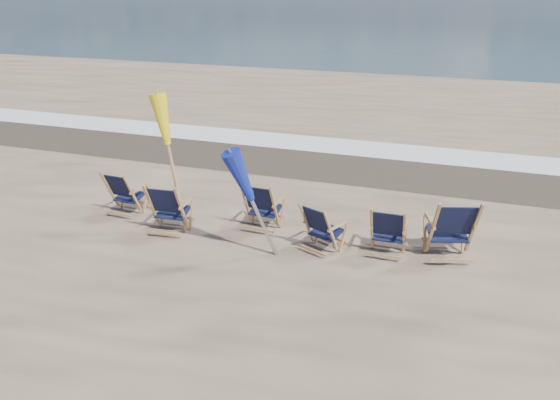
% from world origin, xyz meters
% --- Properties ---
extents(surf_foam, '(200.00, 1.40, 0.01)m').
position_xyz_m(surf_foam, '(0.00, 8.30, 0.00)').
color(surf_foam, silver).
rests_on(surf_foam, ground).
extents(wet_sand_strip, '(200.00, 2.60, 0.00)m').
position_xyz_m(wet_sand_strip, '(0.00, 6.80, 0.00)').
color(wet_sand_strip, '#42362A').
rests_on(wet_sand_strip, ground).
extents(beach_chair_0, '(0.63, 0.70, 0.91)m').
position_xyz_m(beach_chair_0, '(-2.96, 2.57, 0.46)').
color(beach_chair_0, black).
rests_on(beach_chair_0, ground).
extents(beach_chair_1, '(0.69, 0.76, 0.98)m').
position_xyz_m(beach_chair_1, '(-1.74, 2.16, 0.49)').
color(beach_chair_1, black).
rests_on(beach_chair_1, ground).
extents(beach_chair_2, '(0.64, 0.71, 0.95)m').
position_xyz_m(beach_chair_2, '(-0.29, 2.76, 0.48)').
color(beach_chair_2, black).
rests_on(beach_chair_2, ground).
extents(beach_chair_3, '(0.77, 0.81, 0.88)m').
position_xyz_m(beach_chair_3, '(0.83, 2.22, 0.44)').
color(beach_chair_3, black).
rests_on(beach_chair_3, ground).
extents(beach_chair_4, '(0.58, 0.65, 0.90)m').
position_xyz_m(beach_chair_4, '(1.92, 2.51, 0.45)').
color(beach_chair_4, black).
rests_on(beach_chair_4, ground).
extents(beach_chair_5, '(0.90, 0.96, 1.10)m').
position_xyz_m(beach_chair_5, '(2.93, 2.75, 0.55)').
color(beach_chair_5, black).
rests_on(beach_chair_5, ground).
extents(umbrella_yellow, '(0.30, 0.30, 2.39)m').
position_xyz_m(umbrella_yellow, '(-2.00, 2.43, 1.85)').
color(umbrella_yellow, '#A97C4C').
rests_on(umbrella_yellow, ground).
extents(umbrella_blue, '(0.30, 0.30, 1.95)m').
position_xyz_m(umbrella_blue, '(-0.25, 1.82, 1.44)').
color(umbrella_blue, '#A5A5AD').
rests_on(umbrella_blue, ground).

